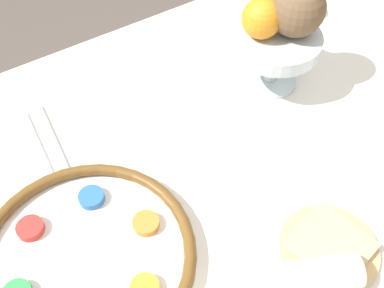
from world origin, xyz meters
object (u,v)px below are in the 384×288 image
at_px(seder_plate, 85,257).
at_px(orange_fruit, 262,18).
at_px(napkin_roll, 293,279).
at_px(cup_near, 295,3).
at_px(coconut, 297,9).
at_px(bread_plate, 329,247).
at_px(fruit_stand, 275,46).

relative_size(seder_plate, orange_fruit, 4.50).
relative_size(napkin_roll, cup_near, 2.54).
height_order(coconut, bread_plate, coconut).
bearing_deg(orange_fruit, seder_plate, -158.60).
height_order(seder_plate, napkin_roll, napkin_roll).
height_order(fruit_stand, cup_near, fruit_stand).
xyz_separation_m(seder_plate, bread_plate, (0.33, -0.19, -0.01)).
distance_m(fruit_stand, cup_near, 0.26).
bearing_deg(napkin_roll, coconut, 51.54).
relative_size(bread_plate, cup_near, 1.97).
relative_size(fruit_stand, cup_near, 2.22).
xyz_separation_m(fruit_stand, coconut, (0.03, -0.01, 0.08)).
height_order(coconut, napkin_roll, coconut).
bearing_deg(cup_near, seder_plate, -155.31).
height_order(orange_fruit, cup_near, orange_fruit).
distance_m(fruit_stand, orange_fruit, 0.07).
bearing_deg(coconut, fruit_stand, 163.45).
distance_m(coconut, napkin_roll, 0.48).
xyz_separation_m(seder_plate, napkin_roll, (0.24, -0.20, 0.01)).
bearing_deg(bread_plate, seder_plate, 150.32).
relative_size(fruit_stand, bread_plate, 1.13).
relative_size(fruit_stand, coconut, 1.67).
distance_m(orange_fruit, bread_plate, 0.42).
height_order(seder_plate, orange_fruit, orange_fruit).
height_order(seder_plate, fruit_stand, fruit_stand).
xyz_separation_m(bread_plate, cup_near, (0.37, 0.51, 0.02)).
bearing_deg(coconut, bread_plate, -119.37).
bearing_deg(bread_plate, cup_near, 54.36).
relative_size(orange_fruit, napkin_roll, 0.38).
height_order(napkin_roll, cup_near, cup_near).
xyz_separation_m(coconut, cup_near, (0.17, 0.16, -0.14)).
bearing_deg(napkin_roll, fruit_stand, 55.19).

